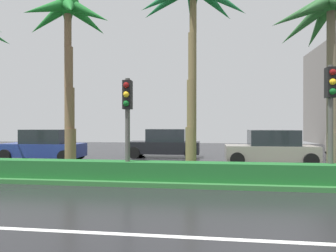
% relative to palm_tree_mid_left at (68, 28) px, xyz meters
% --- Properties ---
extents(ground_plane, '(90.00, 42.00, 0.10)m').
position_rel_palm_tree_mid_left_xyz_m(ground_plane, '(7.04, 0.57, -5.97)').
color(ground_plane, black).
extents(near_lane_divider_stripe, '(81.00, 0.14, 0.01)m').
position_rel_palm_tree_mid_left_xyz_m(near_lane_divider_stripe, '(7.04, -6.43, -5.91)').
color(near_lane_divider_stripe, white).
rests_on(near_lane_divider_stripe, ground_plane).
extents(median_strip, '(85.50, 4.00, 0.15)m').
position_rel_palm_tree_mid_left_xyz_m(median_strip, '(7.04, -0.43, -5.84)').
color(median_strip, '#2D6B33').
rests_on(median_strip, ground_plane).
extents(median_hedge, '(76.50, 0.70, 0.60)m').
position_rel_palm_tree_mid_left_xyz_m(median_hedge, '(7.04, -1.83, -5.47)').
color(median_hedge, '#1E6028').
rests_on(median_hedge, median_strip).
extents(palm_tree_mid_left, '(3.73, 3.61, 7.22)m').
position_rel_palm_tree_mid_left_xyz_m(palm_tree_mid_left, '(0.00, 0.00, 0.00)').
color(palm_tree_mid_left, brown).
rests_on(palm_tree_mid_left, median_strip).
extents(palm_tree_centre_left, '(4.25, 4.23, 7.52)m').
position_rel_palm_tree_mid_left_xyz_m(palm_tree_centre_left, '(5.10, -0.49, 0.40)').
color(palm_tree_centre_left, brown).
rests_on(palm_tree_centre_left, median_strip).
extents(palm_tree_centre, '(4.31, 4.24, 6.74)m').
position_rel_palm_tree_mid_left_xyz_m(palm_tree_centre, '(9.97, -0.26, -0.34)').
color(palm_tree_centre, brown).
rests_on(palm_tree_centre, median_strip).
extents(traffic_signal_median_left, '(0.28, 0.43, 3.37)m').
position_rel_palm_tree_mid_left_xyz_m(traffic_signal_median_left, '(3.00, -1.90, -3.44)').
color(traffic_signal_median_left, '#4C4C47').
rests_on(traffic_signal_median_left, median_strip).
extents(traffic_signal_median_right, '(0.28, 0.43, 3.71)m').
position_rel_palm_tree_mid_left_xyz_m(traffic_signal_median_right, '(9.50, -1.56, -3.21)').
color(traffic_signal_median_right, '#4C4C47').
rests_on(traffic_signal_median_right, median_strip).
extents(car_in_traffic_leading, '(4.30, 2.02, 1.72)m').
position_rel_palm_tree_mid_left_xyz_m(car_in_traffic_leading, '(-3.25, 3.82, -5.09)').
color(car_in_traffic_leading, navy).
rests_on(car_in_traffic_leading, ground_plane).
extents(car_in_traffic_second, '(4.30, 2.02, 1.72)m').
position_rel_palm_tree_mid_left_xyz_m(car_in_traffic_second, '(3.03, 6.56, -5.09)').
color(car_in_traffic_second, black).
rests_on(car_in_traffic_second, ground_plane).
extents(car_in_traffic_third, '(4.30, 2.02, 1.72)m').
position_rel_palm_tree_mid_left_xyz_m(car_in_traffic_third, '(8.72, 3.75, -5.09)').
color(car_in_traffic_third, gray).
rests_on(car_in_traffic_third, ground_plane).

